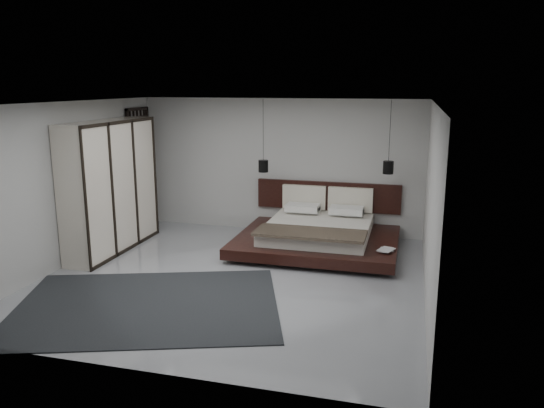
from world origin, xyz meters
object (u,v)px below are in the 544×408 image
(rug, at_px, (147,305))
(pendant_right, at_px, (388,167))
(lattice_screen, at_px, (140,169))
(pendant_left, at_px, (263,166))
(wardrobe, at_px, (111,186))
(bed, at_px, (318,233))

(rug, bearing_deg, pendant_right, 50.63)
(lattice_screen, distance_m, pendant_right, 5.24)
(lattice_screen, relative_size, pendant_left, 1.80)
(rug, bearing_deg, wardrobe, 129.91)
(pendant_left, relative_size, rug, 0.39)
(lattice_screen, relative_size, bed, 0.87)
(pendant_left, relative_size, wardrobe, 0.58)
(lattice_screen, xyz_separation_m, bed, (4.00, -0.55, -1.00))
(lattice_screen, xyz_separation_m, pendant_left, (2.78, -0.06, 0.18))
(pendant_right, bearing_deg, lattice_screen, 179.33)
(pendant_right, height_order, rug, pendant_right)
(pendant_left, bearing_deg, wardrobe, -148.76)
(wardrobe, height_order, rug, wardrobe)
(wardrobe, bearing_deg, pendant_left, 31.24)
(lattice_screen, xyz_separation_m, rug, (2.13, -3.84, -1.29))
(pendant_left, xyz_separation_m, wardrobe, (-2.53, -1.53, -0.26))
(lattice_screen, relative_size, wardrobe, 1.04)
(pendant_right, distance_m, rug, 5.12)
(lattice_screen, height_order, pendant_right, pendant_right)
(pendant_right, bearing_deg, bed, -158.25)
(pendant_right, height_order, wardrobe, pendant_right)
(pendant_right, bearing_deg, pendant_left, -180.00)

